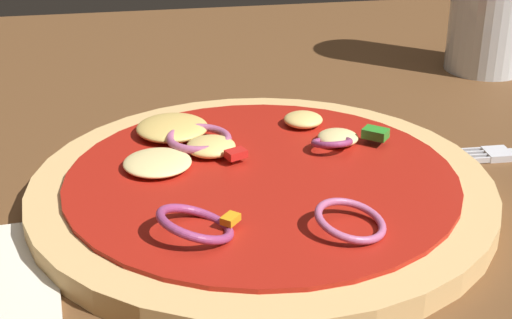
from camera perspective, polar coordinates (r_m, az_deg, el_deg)
The scene contains 3 objects.
dining_table at distance 0.49m, azimuth 4.98°, elevation -5.80°, with size 1.35×1.06×0.04m.
pizza at distance 0.49m, azimuth 0.21°, elevation -2.00°, with size 0.30×0.30×0.03m.
beer_glass at distance 0.75m, azimuth 17.28°, elevation 11.26°, with size 0.07×0.07×0.15m.
Camera 1 is at (-0.12, -0.40, 0.27)m, focal length 53.29 mm.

